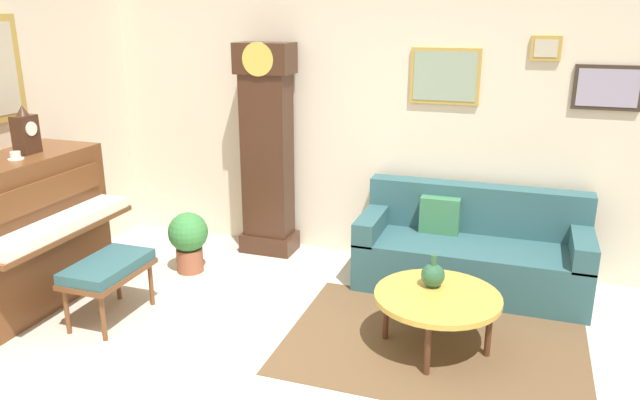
# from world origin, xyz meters

# --- Properties ---
(ground_plane) EXTENTS (6.40, 6.00, 0.10)m
(ground_plane) POSITION_xyz_m (0.00, 0.00, -0.05)
(ground_plane) COLOR beige
(wall_back) EXTENTS (5.30, 0.13, 2.80)m
(wall_back) POSITION_xyz_m (0.02, 2.40, 1.40)
(wall_back) COLOR beige
(wall_back) RESTS_ON ground_plane
(area_rug) EXTENTS (2.10, 1.50, 0.01)m
(area_rug) POSITION_xyz_m (0.98, 0.82, 0.00)
(area_rug) COLOR brown
(area_rug) RESTS_ON ground_plane
(piano) EXTENTS (0.87, 1.44, 1.22)m
(piano) POSITION_xyz_m (-2.23, 0.40, 0.62)
(piano) COLOR brown
(piano) RESTS_ON ground_plane
(piano_bench) EXTENTS (0.42, 0.70, 0.48)m
(piano_bench) POSITION_xyz_m (-1.45, 0.42, 0.41)
(piano_bench) COLOR brown
(piano_bench) RESTS_ON ground_plane
(grandfather_clock) EXTENTS (0.52, 0.34, 2.03)m
(grandfather_clock) POSITION_xyz_m (-0.86, 2.13, 0.96)
(grandfather_clock) COLOR #3D2316
(grandfather_clock) RESTS_ON ground_plane
(couch) EXTENTS (1.90, 0.80, 0.84)m
(couch) POSITION_xyz_m (1.11, 1.95, 0.31)
(couch) COLOR #2D565B
(couch) RESTS_ON ground_plane
(coffee_table) EXTENTS (0.88, 0.88, 0.41)m
(coffee_table) POSITION_xyz_m (0.99, 0.81, 0.38)
(coffee_table) COLOR gold
(coffee_table) RESTS_ON ground_plane
(mantel_clock) EXTENTS (0.13, 0.18, 0.38)m
(mantel_clock) POSITION_xyz_m (-2.23, 0.60, 1.39)
(mantel_clock) COLOR #3D2316
(mantel_clock) RESTS_ON piano
(teacup) EXTENTS (0.12, 0.12, 0.06)m
(teacup) POSITION_xyz_m (-2.16, 0.41, 1.24)
(teacup) COLOR white
(teacup) RESTS_ON piano
(green_jug) EXTENTS (0.17, 0.17, 0.24)m
(green_jug) POSITION_xyz_m (0.93, 0.93, 0.50)
(green_jug) COLOR #234C33
(green_jug) RESTS_ON coffee_table
(potted_plant) EXTENTS (0.36, 0.36, 0.56)m
(potted_plant) POSITION_xyz_m (-1.34, 1.41, 0.32)
(potted_plant) COLOR #935138
(potted_plant) RESTS_ON ground_plane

